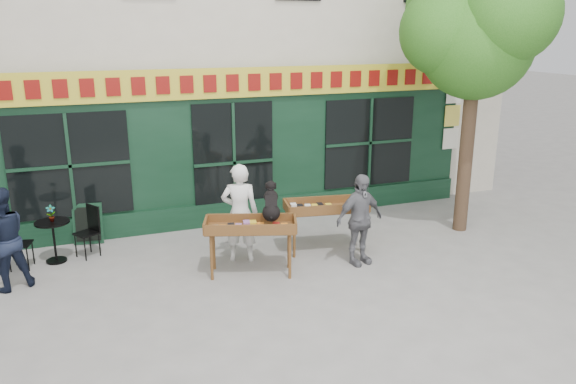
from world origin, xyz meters
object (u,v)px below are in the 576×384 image
at_px(man_right, 359,220).
at_px(book_cart_center, 251,228).
at_px(book_cart_right, 326,209).
at_px(man_left, 2,239).
at_px(dog, 271,201).
at_px(woman, 240,213).
at_px(bistro_table, 53,233).

bearing_deg(man_right, book_cart_center, 162.72).
height_order(book_cart_right, man_left, man_left).
xyz_separation_m(dog, woman, (-0.35, 0.70, -0.39)).
relative_size(bistro_table, man_left, 0.45).
bearing_deg(bistro_table, book_cart_center, -28.99).
bearing_deg(book_cart_center, book_cart_right, 35.98).
bearing_deg(man_left, book_cart_center, 146.09).
relative_size(dog, woman, 0.33).
bearing_deg(book_cart_center, dog, 10.20).
bearing_deg(bistro_table, man_left, -127.87).
bearing_deg(bistro_table, man_right, -21.28).
height_order(dog, bistro_table, dog).
relative_size(man_right, man_left, 0.97).
xyz_separation_m(bistro_table, man_left, (-0.70, -0.90, 0.30)).
xyz_separation_m(dog, bistro_table, (-3.49, 1.79, -0.75)).
distance_m(woman, book_cart_right, 1.63).
xyz_separation_m(book_cart_center, bistro_table, (-3.14, 1.74, -0.28)).
relative_size(book_cart_center, man_right, 0.99).
bearing_deg(woman, book_cart_right, -166.35).
distance_m(dog, man_left, 4.31).
bearing_deg(man_left, man_right, 147.89).
relative_size(dog, bistro_table, 0.79).
bearing_deg(book_cart_right, book_cart_center, -152.73).
height_order(book_cart_center, dog, dog).
bearing_deg(dog, bistro_table, 171.18).
height_order(bistro_table, man_left, man_left).
bearing_deg(bistro_table, book_cart_right, -14.40).
relative_size(book_cart_center, dog, 2.70).
distance_m(book_cart_right, man_left, 5.48).
bearing_deg(man_left, dog, 146.44).
xyz_separation_m(dog, book_cart_right, (1.27, 0.57, -0.47)).
bearing_deg(book_cart_right, woman, -175.06).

